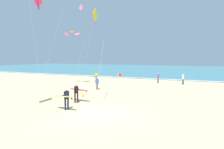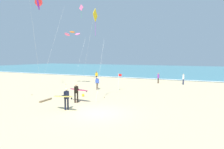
{
  "view_description": "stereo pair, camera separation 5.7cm",
  "coord_description": "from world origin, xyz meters",
  "px_view_note": "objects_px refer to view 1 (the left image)",
  "views": [
    {
      "loc": [
        7.47,
        -13.05,
        4.11
      ],
      "look_at": [
        -0.92,
        4.42,
        2.46
      ],
      "focal_mm": 33.6,
      "sensor_mm": 36.0,
      "label": 1
    },
    {
      "loc": [
        7.52,
        -13.02,
        4.11
      ],
      "look_at": [
        -0.92,
        4.42,
        2.46
      ],
      "focal_mm": 33.6,
      "sensor_mm": 36.0,
      "label": 2
    }
  ],
  "objects_px": {
    "kite_delta_violet_distant": "(38,4)",
    "bystander_blue_top": "(97,83)",
    "bystander_yellow_top": "(96,76)",
    "bystander_white_top": "(183,79)",
    "kite_delta_scarlet_near": "(38,3)",
    "kite_diamond_rose_far": "(82,12)",
    "beach_ball": "(83,95)",
    "surfer_trailing": "(65,97)",
    "bystander_purple_top": "(158,78)",
    "driftwood_log": "(46,100)",
    "surfer_lead": "(77,91)",
    "lifeguard_flag": "(119,80)",
    "kite_arc_amber_mid": "(72,34)",
    "kite_diamond_golden_low": "(96,19)"
  },
  "relations": [
    {
      "from": "kite_diamond_rose_far",
      "to": "beach_ball",
      "type": "relative_size",
      "value": 44.63
    },
    {
      "from": "surfer_lead",
      "to": "lifeguard_flag",
      "type": "relative_size",
      "value": 1.0
    },
    {
      "from": "bystander_yellow_top",
      "to": "bystander_white_top",
      "type": "relative_size",
      "value": 1.0
    },
    {
      "from": "kite_arc_amber_mid",
      "to": "beach_ball",
      "type": "relative_size",
      "value": 27.5
    },
    {
      "from": "bystander_purple_top",
      "to": "beach_ball",
      "type": "bearing_deg",
      "value": -107.45
    },
    {
      "from": "beach_ball",
      "to": "bystander_white_top",
      "type": "bearing_deg",
      "value": 60.14
    },
    {
      "from": "lifeguard_flag",
      "to": "driftwood_log",
      "type": "distance_m",
      "value": 9.27
    },
    {
      "from": "kite_delta_violet_distant",
      "to": "beach_ball",
      "type": "xyz_separation_m",
      "value": [
        7.86,
        -2.09,
        -10.5
      ]
    },
    {
      "from": "bystander_purple_top",
      "to": "driftwood_log",
      "type": "height_order",
      "value": "bystander_purple_top"
    },
    {
      "from": "kite_delta_scarlet_near",
      "to": "kite_diamond_golden_low",
      "type": "distance_m",
      "value": 14.73
    },
    {
      "from": "bystander_blue_top",
      "to": "beach_ball",
      "type": "height_order",
      "value": "bystander_blue_top"
    },
    {
      "from": "bystander_purple_top",
      "to": "lifeguard_flag",
      "type": "height_order",
      "value": "lifeguard_flag"
    },
    {
      "from": "bystander_white_top",
      "to": "driftwood_log",
      "type": "height_order",
      "value": "bystander_white_top"
    },
    {
      "from": "surfer_trailing",
      "to": "kite_arc_amber_mid",
      "type": "relative_size",
      "value": 0.27
    },
    {
      "from": "lifeguard_flag",
      "to": "kite_arc_amber_mid",
      "type": "bearing_deg",
      "value": 168.52
    },
    {
      "from": "surfer_lead",
      "to": "beach_ball",
      "type": "relative_size",
      "value": 7.5
    },
    {
      "from": "surfer_trailing",
      "to": "bystander_blue_top",
      "type": "relative_size",
      "value": 1.32
    },
    {
      "from": "kite_diamond_rose_far",
      "to": "bystander_blue_top",
      "type": "height_order",
      "value": "kite_diamond_rose_far"
    },
    {
      "from": "bystander_blue_top",
      "to": "beach_ball",
      "type": "xyz_separation_m",
      "value": [
        0.92,
        -4.57,
        -0.67
      ]
    },
    {
      "from": "bystander_yellow_top",
      "to": "driftwood_log",
      "type": "relative_size",
      "value": 0.92
    },
    {
      "from": "bystander_purple_top",
      "to": "driftwood_log",
      "type": "xyz_separation_m",
      "value": [
        -6.35,
        -17.57,
        -0.73
      ]
    },
    {
      "from": "kite_arc_amber_mid",
      "to": "driftwood_log",
      "type": "xyz_separation_m",
      "value": [
        4.23,
        -10.02,
        -7.3
      ]
    },
    {
      "from": "kite_diamond_golden_low",
      "to": "kite_arc_amber_mid",
      "type": "bearing_deg",
      "value": 135.38
    },
    {
      "from": "kite_delta_scarlet_near",
      "to": "kite_diamond_golden_low",
      "type": "bearing_deg",
      "value": -26.51
    },
    {
      "from": "kite_diamond_golden_low",
      "to": "bystander_yellow_top",
      "type": "height_order",
      "value": "kite_diamond_golden_low"
    },
    {
      "from": "bystander_white_top",
      "to": "kite_diamond_rose_far",
      "type": "bearing_deg",
      "value": -167.72
    },
    {
      "from": "kite_delta_scarlet_near",
      "to": "driftwood_log",
      "type": "xyz_separation_m",
      "value": [
        7.89,
        -7.46,
        -11.39
      ]
    },
    {
      "from": "kite_delta_violet_distant",
      "to": "driftwood_log",
      "type": "height_order",
      "value": "kite_delta_violet_distant"
    },
    {
      "from": "kite_diamond_golden_low",
      "to": "surfer_trailing",
      "type": "bearing_deg",
      "value": -106.31
    },
    {
      "from": "kite_delta_violet_distant",
      "to": "bystander_blue_top",
      "type": "relative_size",
      "value": 7.18
    },
    {
      "from": "surfer_trailing",
      "to": "bystander_blue_top",
      "type": "bearing_deg",
      "value": 106.09
    },
    {
      "from": "bystander_white_top",
      "to": "surfer_lead",
      "type": "bearing_deg",
      "value": -112.66
    },
    {
      "from": "kite_delta_violet_distant",
      "to": "kite_delta_scarlet_near",
      "type": "bearing_deg",
      "value": 134.12
    },
    {
      "from": "bystander_white_top",
      "to": "surfer_trailing",
      "type": "bearing_deg",
      "value": -107.6
    },
    {
      "from": "surfer_trailing",
      "to": "kite_diamond_golden_low",
      "type": "height_order",
      "value": "kite_diamond_golden_low"
    },
    {
      "from": "kite_delta_scarlet_near",
      "to": "driftwood_log",
      "type": "bearing_deg",
      "value": -43.41
    },
    {
      "from": "kite_delta_scarlet_near",
      "to": "bystander_blue_top",
      "type": "height_order",
      "value": "kite_delta_scarlet_near"
    },
    {
      "from": "bystander_blue_top",
      "to": "driftwood_log",
      "type": "bearing_deg",
      "value": -96.91
    },
    {
      "from": "surfer_trailing",
      "to": "kite_delta_violet_distant",
      "type": "xyz_separation_m",
      "value": [
        -9.8,
        7.46,
        9.6
      ]
    },
    {
      "from": "surfer_lead",
      "to": "kite_delta_violet_distant",
      "type": "xyz_separation_m",
      "value": [
        -9.0,
        4.69,
        9.6
      ]
    },
    {
      "from": "kite_arc_amber_mid",
      "to": "lifeguard_flag",
      "type": "relative_size",
      "value": 3.67
    },
    {
      "from": "kite_arc_amber_mid",
      "to": "kite_diamond_rose_far",
      "type": "distance_m",
      "value": 5.89
    },
    {
      "from": "kite_delta_violet_distant",
      "to": "driftwood_log",
      "type": "bearing_deg",
      "value": -42.57
    },
    {
      "from": "surfer_trailing",
      "to": "driftwood_log",
      "type": "height_order",
      "value": "surfer_trailing"
    },
    {
      "from": "kite_diamond_rose_far",
      "to": "bystander_purple_top",
      "type": "distance_m",
      "value": 16.11
    },
    {
      "from": "surfer_lead",
      "to": "bystander_white_top",
      "type": "xyz_separation_m",
      "value": [
        7.02,
        16.82,
        -0.23
      ]
    },
    {
      "from": "bystander_blue_top",
      "to": "driftwood_log",
      "type": "xyz_separation_m",
      "value": [
        -0.97,
        -7.97,
        -0.73
      ]
    },
    {
      "from": "surfer_trailing",
      "to": "kite_diamond_golden_low",
      "type": "distance_m",
      "value": 7.07
    },
    {
      "from": "bystander_yellow_top",
      "to": "kite_diamond_golden_low",
      "type": "bearing_deg",
      "value": -60.09
    },
    {
      "from": "beach_ball",
      "to": "kite_delta_violet_distant",
      "type": "bearing_deg",
      "value": 165.12
    }
  ]
}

